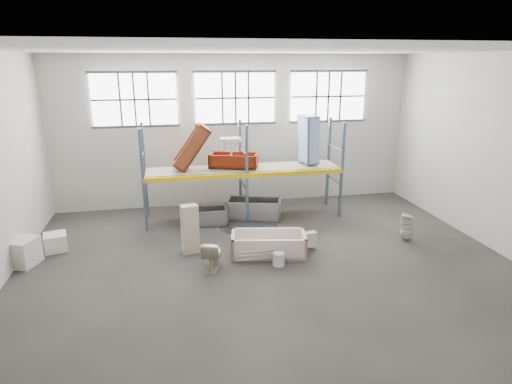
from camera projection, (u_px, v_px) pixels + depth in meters
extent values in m
cube|color=#4C4742|center=(268.00, 266.00, 10.76)|extent=(12.00, 10.00, 0.10)
cube|color=silver|center=(270.00, 47.00, 9.29)|extent=(12.00, 10.00, 0.10)
cube|color=#BCB9AE|center=(235.00, 131.00, 14.76)|extent=(12.00, 0.10, 5.00)
cube|color=#9F9C92|center=(363.00, 259.00, 5.28)|extent=(12.00, 0.10, 5.00)
cube|color=#BCB9AF|center=(500.00, 154.00, 11.16)|extent=(0.10, 10.00, 5.00)
cube|color=white|center=(134.00, 100.00, 13.74)|extent=(2.60, 0.04, 1.60)
cube|color=white|center=(235.00, 98.00, 14.34)|extent=(2.60, 0.04, 1.60)
cube|color=white|center=(328.00, 96.00, 14.94)|extent=(2.60, 0.04, 1.60)
cube|color=slate|center=(143.00, 181.00, 12.47)|extent=(0.08, 0.08, 3.00)
cube|color=slate|center=(145.00, 171.00, 13.60)|extent=(0.08, 0.08, 3.00)
cube|color=slate|center=(247.00, 175.00, 13.03)|extent=(0.08, 0.08, 3.00)
cube|color=slate|center=(240.00, 166.00, 14.16)|extent=(0.08, 0.08, 3.00)
cube|color=slate|center=(342.00, 171.00, 13.60)|extent=(0.08, 0.08, 3.00)
cube|color=slate|center=(328.00, 162.00, 14.72)|extent=(0.08, 0.08, 3.00)
cube|color=yellow|center=(247.00, 175.00, 13.03)|extent=(6.00, 0.10, 0.14)
cube|color=yellow|center=(240.00, 166.00, 14.16)|extent=(6.00, 0.10, 0.14)
cube|color=gray|center=(243.00, 168.00, 13.57)|extent=(5.90, 1.10, 0.03)
cylinder|color=black|center=(248.00, 225.00, 13.28)|extent=(1.80, 1.80, 0.00)
cube|color=beige|center=(309.00, 239.00, 11.51)|extent=(0.44, 0.30, 0.38)
imported|color=beige|center=(282.00, 247.00, 11.31)|extent=(0.43, 0.43, 0.14)
imported|color=beige|center=(213.00, 255.00, 10.41)|extent=(0.62, 0.80, 0.72)
cube|color=beige|center=(190.00, 229.00, 11.20)|extent=(0.47, 0.36, 1.29)
imported|color=silver|center=(407.00, 227.00, 12.07)|extent=(0.46, 0.45, 0.76)
imported|color=silver|center=(231.00, 154.00, 13.07)|extent=(0.64, 0.51, 0.54)
cylinder|color=beige|center=(279.00, 259.00, 10.62)|extent=(0.29, 0.29, 0.33)
cube|color=silver|center=(20.00, 252.00, 10.63)|extent=(0.97, 0.90, 0.67)
cube|color=silver|center=(56.00, 242.00, 11.46)|extent=(0.66, 0.66, 0.46)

